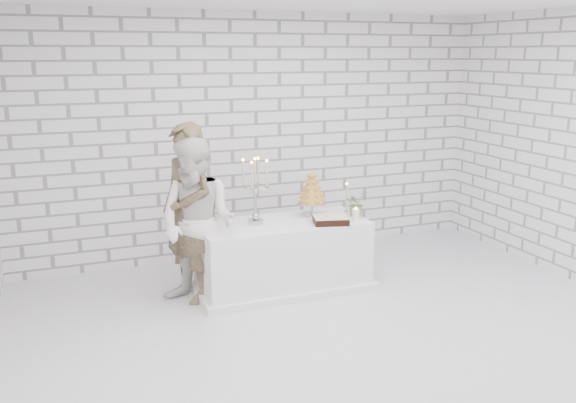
# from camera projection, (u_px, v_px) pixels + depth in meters

# --- Properties ---
(ground) EXTENTS (6.00, 5.00, 0.01)m
(ground) POSITION_uv_depth(u_px,v_px,m) (344.00, 332.00, 5.63)
(ground) COLOR silver
(ground) RESTS_ON ground
(wall_back) EXTENTS (6.00, 0.01, 3.00)m
(wall_back) POSITION_uv_depth(u_px,v_px,m) (256.00, 137.00, 7.53)
(wall_back) COLOR white
(wall_back) RESTS_ON ground
(cake_table) EXTENTS (1.80, 0.80, 0.75)m
(cake_table) POSITION_uv_depth(u_px,v_px,m) (283.00, 255.00, 6.60)
(cake_table) COLOR white
(cake_table) RESTS_ON ground
(groom) EXTENTS (0.69, 0.80, 1.85)m
(groom) POSITION_uv_depth(u_px,v_px,m) (188.00, 213.00, 6.19)
(groom) COLOR #3B2E20
(groom) RESTS_ON ground
(bride) EXTENTS (1.05, 1.05, 1.72)m
(bride) POSITION_uv_depth(u_px,v_px,m) (198.00, 224.00, 6.05)
(bride) COLOR silver
(bride) RESTS_ON ground
(candelabra) EXTENTS (0.34, 0.34, 0.71)m
(candelabra) POSITION_uv_depth(u_px,v_px,m) (255.00, 191.00, 6.36)
(candelabra) COLOR #A7A7B1
(candelabra) RESTS_ON cake_table
(croquembouche) EXTENTS (0.34, 0.34, 0.51)m
(croquembouche) POSITION_uv_depth(u_px,v_px,m) (312.00, 194.00, 6.68)
(croquembouche) COLOR #A9742C
(croquembouche) RESTS_ON cake_table
(chocolate_cake) EXTENTS (0.41, 0.34, 0.08)m
(chocolate_cake) POSITION_uv_depth(u_px,v_px,m) (331.00, 220.00, 6.44)
(chocolate_cake) COLOR black
(chocolate_cake) RESTS_ON cake_table
(pillar_candle) EXTENTS (0.08, 0.08, 0.12)m
(pillar_candle) POSITION_uv_depth(u_px,v_px,m) (356.00, 214.00, 6.58)
(pillar_candle) COLOR white
(pillar_candle) RESTS_ON cake_table
(extra_taper) EXTENTS (0.07, 0.07, 0.32)m
(extra_taper) POSITION_uv_depth(u_px,v_px,m) (346.00, 198.00, 6.88)
(extra_taper) COLOR #BDB68F
(extra_taper) RESTS_ON cake_table
(flowers) EXTENTS (0.30, 0.27, 0.28)m
(flowers) POSITION_uv_depth(u_px,v_px,m) (356.00, 204.00, 6.72)
(flowers) COLOR #47773F
(flowers) RESTS_ON cake_table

